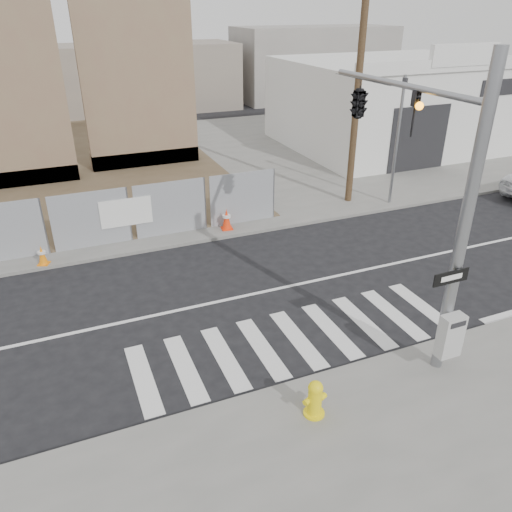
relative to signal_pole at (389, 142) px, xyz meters
name	(u,v)px	position (x,y,z in m)	size (l,w,h in m)	color
ground	(260,293)	(-2.49, 2.05, -4.78)	(100.00, 100.00, 0.00)	black
sidewalk_far	(157,166)	(-2.49, 16.05, -4.72)	(50.00, 20.00, 0.12)	slate
signal_pole	(389,142)	(0.00, 0.00, 0.00)	(0.96, 5.87, 7.00)	gray
far_signal_pole	(399,123)	(5.51, 6.65, -1.30)	(0.16, 0.20, 5.60)	gray
concrete_wall_right	(141,102)	(-2.99, 16.13, -1.40)	(5.50, 1.30, 8.00)	#7C5E4A
auto_shop	(393,103)	(11.50, 15.01, -2.25)	(12.00, 10.20, 5.95)	silver
utility_pole_right	(359,77)	(4.01, 7.55, 0.42)	(1.60, 0.28, 10.00)	#4F3B25
fire_hydrant	(315,398)	(-3.44, -3.05, -4.24)	(0.58, 0.58, 0.85)	yellow
traffic_cone_c	(42,255)	(-8.41, 6.27, -4.34)	(0.44, 0.44, 0.66)	orange
traffic_cone_d	(227,219)	(-1.90, 6.66, -4.27)	(0.46, 0.46, 0.80)	#FF350D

